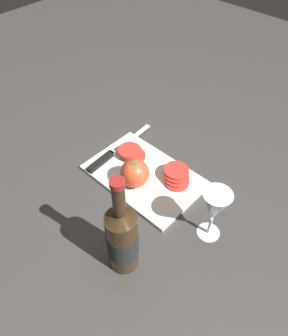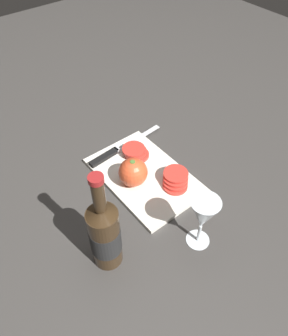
# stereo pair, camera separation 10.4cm
# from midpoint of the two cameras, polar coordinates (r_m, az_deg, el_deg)

# --- Properties ---
(ground_plane) EXTENTS (3.00, 3.00, 0.00)m
(ground_plane) POSITION_cam_midpoint_polar(r_m,az_deg,el_deg) (1.08, -5.57, -1.40)
(ground_plane) COLOR #383533
(cutting_board) EXTENTS (0.37, 0.24, 0.01)m
(cutting_board) POSITION_cam_midpoint_polar(r_m,az_deg,el_deg) (1.07, -2.79, -1.48)
(cutting_board) COLOR silver
(cutting_board) RESTS_ON ground_plane
(wine_bottle) EXTENTS (0.08, 0.08, 0.32)m
(wine_bottle) POSITION_cam_midpoint_polar(r_m,az_deg,el_deg) (0.81, -7.57, -12.31)
(wine_bottle) COLOR #332314
(wine_bottle) RESTS_ON ground_plane
(wine_glass) EXTENTS (0.08, 0.08, 0.17)m
(wine_glass) POSITION_cam_midpoint_polar(r_m,az_deg,el_deg) (0.86, 8.85, -7.08)
(wine_glass) COLOR silver
(wine_glass) RESTS_ON ground_plane
(whole_tomato) EXTENTS (0.09, 0.09, 0.09)m
(whole_tomato) POSITION_cam_midpoint_polar(r_m,az_deg,el_deg) (1.01, -4.60, -1.08)
(whole_tomato) COLOR #DB4C28
(whole_tomato) RESTS_ON cutting_board
(knife) EXTENTS (0.04, 0.31, 0.01)m
(knife) POSITION_cam_midpoint_polar(r_m,az_deg,el_deg) (1.13, -9.12, 1.76)
(knife) COLOR silver
(knife) RESTS_ON cutting_board
(tomato_slice_stack_near) EXTENTS (0.09, 0.08, 0.03)m
(tomato_slice_stack_near) POSITION_cam_midpoint_polar(r_m,az_deg,el_deg) (1.12, -4.81, 2.46)
(tomato_slice_stack_near) COLOR red
(tomato_slice_stack_near) RESTS_ON cutting_board
(tomato_slice_stack_far) EXTENTS (0.10, 0.10, 0.04)m
(tomato_slice_stack_far) POSITION_cam_midpoint_polar(r_m,az_deg,el_deg) (1.04, 2.85, -1.58)
(tomato_slice_stack_far) COLOR red
(tomato_slice_stack_far) RESTS_ON cutting_board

